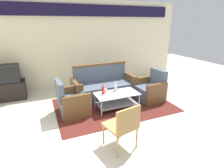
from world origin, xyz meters
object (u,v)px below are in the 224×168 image
Objects in this scene: bottle_red at (103,90)px; cup at (106,91)px; couch at (104,87)px; armchair_right at (150,90)px; coffee_table at (117,98)px; tv_stand at (11,90)px; wicker_chair at (123,124)px; bottle_clear at (116,87)px; armchair_left at (72,102)px; television at (7,74)px.

bottle_red is 2.69× the size of cup.
couch is 2.14× the size of armchair_right.
coffee_table is (-1.09, -0.13, -0.02)m from armchair_right.
armchair_right is 3.16× the size of bottle_red.
tv_stand is 3.80m from wicker_chair.
armchair_right is 1.35m from cup.
wicker_chair reaches higher than bottle_clear.
couch reaches higher than armchair_left.
armchair_right is 8.50× the size of cup.
tv_stand is at bearing 146.03° from coffee_table.
armchair_right is (1.15, -0.67, -0.03)m from couch.
bottle_clear is at bearing 83.84° from armchair_right.
tv_stand is (-1.47, 1.57, -0.03)m from armchair_left.
cup is 0.12× the size of wicker_chair.
armchair_left and armchair_right have the same top height.
tv_stand is 0.95× the size of wicker_chair.
wicker_chair is at bearing -100.43° from cup.
cup is (0.85, -0.01, 0.17)m from armchair_left.
couch is at bearing 68.77° from bottle_red.
armchair_right reaches higher than coffee_table.
armchair_left is at bearing 84.75° from armchair_right.
television is (-2.57, 1.73, 0.49)m from coffee_table.
bottle_red reaches higher than cup.
television is at bearing 110.09° from wicker_chair.
bottle_red is 0.44× the size of television.
cup is (-0.25, 0.15, 0.19)m from coffee_table.
coffee_table is 0.43m from bottle_red.
armchair_left is 2.20m from television.
armchair_left is 3.16× the size of bottle_red.
coffee_table is 1.81× the size of television.
couch is 2.14× the size of armchair_left.
television is 0.72× the size of wicker_chair.
tv_stand is 0.50m from television.
bottle_clear is at bearing 58.32° from wicker_chair.
bottle_clear is at bearing 88.06° from armchair_left.
armchair_left is 0.87m from cup.
armchair_left is 1.01× the size of wicker_chair.
cup is at bearing 146.70° from television.
armchair_left is 1.00× the size of armchair_right.
bottle_red is (0.76, -0.07, 0.22)m from armchair_left.
armchair_left is at bearing 174.45° from bottle_red.
wicker_chair is at bearing 16.77° from armchair_left.
armchair_right is at bearing 1.42° from bottle_red.
couch reaches higher than coffee_table.
couch is 2.67m from tv_stand.
bottle_red is 0.32× the size of wicker_chair.
couch reaches higher than tv_stand.
wicker_chair is at bearing -109.59° from bottle_clear.
couch is 0.78m from bottle_red.
armchair_right is at bearing 87.22° from armchair_left.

